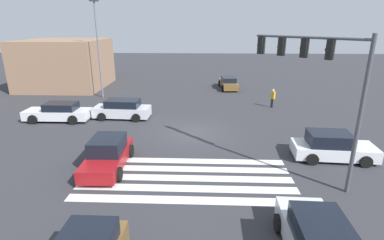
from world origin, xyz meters
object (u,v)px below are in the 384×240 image
object	(u,v)px
car_3	(58,112)
car_5	(228,83)
car_0	(332,147)
traffic_signal_mast	(319,72)
pedestrian	(273,97)
car_1	(108,154)
street_light_pole_a	(98,42)
car_6	(122,109)

from	to	relation	value
car_3	car_5	bearing A→B (deg)	-138.79
car_0	car_5	world-z (taller)	car_0
traffic_signal_mast	car_0	world-z (taller)	traffic_signal_mast
traffic_signal_mast	car_3	size ratio (longest dim) A/B	1.41
car_5	pedestrian	size ratio (longest dim) A/B	2.78
traffic_signal_mast	car_3	bearing A→B (deg)	18.37
traffic_signal_mast	car_3	xyz separation A→B (m)	(-16.17, 8.11, -4.48)
traffic_signal_mast	car_1	distance (m)	10.95
street_light_pole_a	pedestrian	bearing A→B (deg)	-11.03
car_6	car_5	bearing A→B (deg)	-125.67
traffic_signal_mast	pedestrian	xyz separation A→B (m)	(1.05, 12.58, -4.23)
traffic_signal_mast	car_0	xyz separation A→B (m)	(2.06, 2.07, -4.45)
traffic_signal_mast	street_light_pole_a	size ratio (longest dim) A/B	0.74
car_1	car_5	bearing A→B (deg)	157.36
car_5	car_6	bearing A→B (deg)	136.85
car_0	pedestrian	xyz separation A→B (m)	(-1.01, 10.51, 0.22)
car_1	car_6	xyz separation A→B (m)	(-1.45, 8.40, -0.00)
traffic_signal_mast	car_3	world-z (taller)	traffic_signal_mast
traffic_signal_mast	car_3	distance (m)	18.64
car_3	car_5	distance (m)	18.63
car_0	street_light_pole_a	bearing A→B (deg)	145.63
pedestrian	street_light_pole_a	bearing A→B (deg)	-55.48
car_0	street_light_pole_a	xyz separation A→B (m)	(-17.33, 13.69, 4.75)
car_0	car_3	xyz separation A→B (m)	(-18.23, 6.03, -0.03)
car_3	car_5	size ratio (longest dim) A/B	1.06
traffic_signal_mast	car_1	bearing A→B (deg)	41.81
car_0	car_5	size ratio (longest dim) A/B	0.97
car_0	pedestrian	world-z (taller)	pedestrian
car_3	car_5	world-z (taller)	car_3
car_1	pedestrian	size ratio (longest dim) A/B	2.65
car_5	car_6	world-z (taller)	car_6
pedestrian	traffic_signal_mast	bearing A→B (deg)	40.79
car_3	traffic_signal_mast	bearing A→B (deg)	152.97
car_1	car_6	size ratio (longest dim) A/B	0.99
car_5	car_6	size ratio (longest dim) A/B	1.04
traffic_signal_mast	car_6	distance (m)	15.19
car_0	car_3	size ratio (longest dim) A/B	0.92
car_5	street_light_pole_a	distance (m)	14.67
traffic_signal_mast	car_6	size ratio (longest dim) A/B	1.55
car_0	street_light_pole_a	size ratio (longest dim) A/B	0.48
car_6	street_light_pole_a	xyz separation A→B (m)	(-3.82, 6.80, 4.73)
car_5	street_light_pole_a	xyz separation A→B (m)	(-13.03, -4.72, 4.82)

